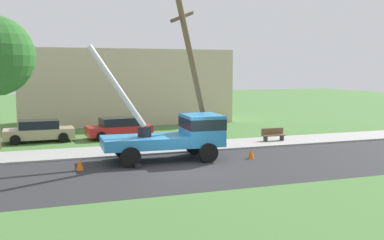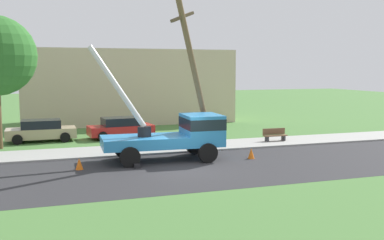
{
  "view_description": "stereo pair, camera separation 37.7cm",
  "coord_description": "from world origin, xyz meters",
  "px_view_note": "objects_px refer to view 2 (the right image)",
  "views": [
    {
      "loc": [
        -6.68,
        -19.75,
        4.76
      ],
      "look_at": [
        1.14,
        2.55,
        2.04
      ],
      "focal_mm": 41.87,
      "sensor_mm": 36.0,
      "label": 1
    },
    {
      "loc": [
        -6.33,
        -19.88,
        4.76
      ],
      "look_at": [
        1.14,
        2.55,
        2.04
      ],
      "focal_mm": 41.87,
      "sensor_mm": 36.0,
      "label": 2
    }
  ],
  "objects_px": {
    "traffic_cone_curbside": "(208,147)",
    "parked_sedan_tan": "(41,131)",
    "leaning_utility_pole": "(195,75)",
    "traffic_cone_ahead": "(251,153)",
    "parked_sedan_red": "(121,128)",
    "utility_truck": "(178,133)",
    "park_bench": "(275,135)",
    "traffic_cone_behind": "(79,164)"
  },
  "relations": [
    {
      "from": "traffic_cone_ahead",
      "to": "traffic_cone_behind",
      "type": "xyz_separation_m",
      "value": [
        -8.89,
        0.21,
        0.0
      ]
    },
    {
      "from": "traffic_cone_behind",
      "to": "parked_sedan_red",
      "type": "relative_size",
      "value": 0.12
    },
    {
      "from": "parked_sedan_red",
      "to": "leaning_utility_pole",
      "type": "bearing_deg",
      "value": -66.31
    },
    {
      "from": "utility_truck",
      "to": "traffic_cone_behind",
      "type": "bearing_deg",
      "value": -170.92
    },
    {
      "from": "utility_truck",
      "to": "park_bench",
      "type": "xyz_separation_m",
      "value": [
        7.54,
        3.3,
        -0.95
      ]
    },
    {
      "from": "parked_sedan_tan",
      "to": "parked_sedan_red",
      "type": "xyz_separation_m",
      "value": [
        5.22,
        -0.2,
        0.0
      ]
    },
    {
      "from": "traffic_cone_behind",
      "to": "traffic_cone_ahead",
      "type": "bearing_deg",
      "value": -1.38
    },
    {
      "from": "traffic_cone_curbside",
      "to": "leaning_utility_pole",
      "type": "bearing_deg",
      "value": -175.77
    },
    {
      "from": "traffic_cone_curbside",
      "to": "parked_sedan_tan",
      "type": "relative_size",
      "value": 0.13
    },
    {
      "from": "traffic_cone_curbside",
      "to": "parked_sedan_red",
      "type": "bearing_deg",
      "value": 119.05
    },
    {
      "from": "utility_truck",
      "to": "traffic_cone_curbside",
      "type": "xyz_separation_m",
      "value": [
        2.19,
        1.43,
        -1.13
      ]
    },
    {
      "from": "traffic_cone_ahead",
      "to": "park_bench",
      "type": "distance_m",
      "value": 5.77
    },
    {
      "from": "utility_truck",
      "to": "parked_sedan_tan",
      "type": "bearing_deg",
      "value": 128.79
    },
    {
      "from": "traffic_cone_curbside",
      "to": "park_bench",
      "type": "height_order",
      "value": "park_bench"
    },
    {
      "from": "traffic_cone_ahead",
      "to": "parked_sedan_red",
      "type": "height_order",
      "value": "parked_sedan_red"
    },
    {
      "from": "leaning_utility_pole",
      "to": "parked_sedan_tan",
      "type": "bearing_deg",
      "value": 139.12
    },
    {
      "from": "traffic_cone_ahead",
      "to": "traffic_cone_behind",
      "type": "height_order",
      "value": "same"
    },
    {
      "from": "leaning_utility_pole",
      "to": "parked_sedan_red",
      "type": "height_order",
      "value": "leaning_utility_pole"
    },
    {
      "from": "park_bench",
      "to": "parked_sedan_red",
      "type": "bearing_deg",
      "value": 151.31
    },
    {
      "from": "leaning_utility_pole",
      "to": "traffic_cone_behind",
      "type": "height_order",
      "value": "leaning_utility_pole"
    },
    {
      "from": "traffic_cone_ahead",
      "to": "traffic_cone_curbside",
      "type": "relative_size",
      "value": 1.0
    },
    {
      "from": "traffic_cone_ahead",
      "to": "traffic_cone_curbside",
      "type": "height_order",
      "value": "same"
    },
    {
      "from": "utility_truck",
      "to": "park_bench",
      "type": "bearing_deg",
      "value": 23.65
    },
    {
      "from": "parked_sedan_tan",
      "to": "parked_sedan_red",
      "type": "relative_size",
      "value": 0.97
    },
    {
      "from": "leaning_utility_pole",
      "to": "traffic_cone_curbside",
      "type": "distance_m",
      "value": 4.2
    },
    {
      "from": "traffic_cone_curbside",
      "to": "park_bench",
      "type": "distance_m",
      "value": 5.67
    },
    {
      "from": "leaning_utility_pole",
      "to": "traffic_cone_behind",
      "type": "bearing_deg",
      "value": -161.5
    },
    {
      "from": "traffic_cone_behind",
      "to": "parked_sedan_tan",
      "type": "height_order",
      "value": "parked_sedan_tan"
    },
    {
      "from": "traffic_cone_ahead",
      "to": "park_bench",
      "type": "relative_size",
      "value": 0.35
    },
    {
      "from": "traffic_cone_behind",
      "to": "park_bench",
      "type": "distance_m",
      "value": 13.33
    },
    {
      "from": "leaning_utility_pole",
      "to": "traffic_cone_curbside",
      "type": "relative_size",
      "value": 15.39
    },
    {
      "from": "traffic_cone_ahead",
      "to": "traffic_cone_curbside",
      "type": "bearing_deg",
      "value": 122.25
    },
    {
      "from": "parked_sedan_red",
      "to": "park_bench",
      "type": "bearing_deg",
      "value": -28.69
    },
    {
      "from": "parked_sedan_tan",
      "to": "park_bench",
      "type": "bearing_deg",
      "value": -19.95
    },
    {
      "from": "parked_sedan_tan",
      "to": "traffic_cone_curbside",
      "type": "bearing_deg",
      "value": -38.12
    },
    {
      "from": "utility_truck",
      "to": "parked_sedan_tan",
      "type": "distance_m",
      "value": 10.96
    },
    {
      "from": "traffic_cone_ahead",
      "to": "traffic_cone_behind",
      "type": "bearing_deg",
      "value": 178.62
    },
    {
      "from": "leaning_utility_pole",
      "to": "parked_sedan_red",
      "type": "xyz_separation_m",
      "value": [
        -3.05,
        6.95,
        -3.7
      ]
    },
    {
      "from": "utility_truck",
      "to": "traffic_cone_ahead",
      "type": "xyz_separation_m",
      "value": [
        3.75,
        -1.04,
        -1.13
      ]
    },
    {
      "from": "traffic_cone_curbside",
      "to": "parked_sedan_tan",
      "type": "height_order",
      "value": "parked_sedan_tan"
    },
    {
      "from": "traffic_cone_ahead",
      "to": "traffic_cone_behind",
      "type": "relative_size",
      "value": 1.0
    },
    {
      "from": "utility_truck",
      "to": "parked_sedan_red",
      "type": "relative_size",
      "value": 1.49
    }
  ]
}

